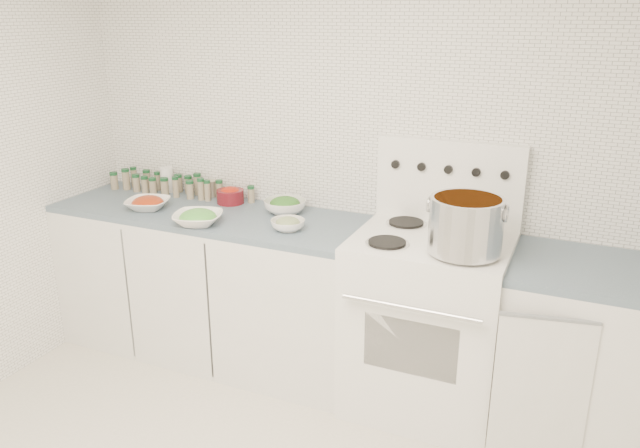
{
  "coord_description": "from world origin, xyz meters",
  "views": [
    {
      "loc": [
        1.13,
        -1.65,
        1.99
      ],
      "look_at": [
        -0.11,
        1.14,
        0.94
      ],
      "focal_mm": 35.0,
      "sensor_mm": 36.0,
      "label": 1
    }
  ],
  "objects": [
    {
      "name": "bowl_tomato",
      "position": [
        -1.16,
        1.08,
        0.93
      ],
      "size": [
        0.3,
        0.3,
        0.08
      ],
      "color": "white",
      "rests_on": "counter_left"
    },
    {
      "name": "room_walls",
      "position": [
        0.0,
        0.0,
        1.56
      ],
      "size": [
        3.54,
        3.04,
        2.52
      ],
      "color": "white",
      "rests_on": "ground"
    },
    {
      "name": "bowl_snowpea",
      "position": [
        -0.74,
        0.97,
        0.94
      ],
      "size": [
        0.33,
        0.33,
        0.09
      ],
      "color": "white",
      "rests_on": "counter_left"
    },
    {
      "name": "tin_can",
      "position": [
        -0.97,
        1.45,
        0.95
      ],
      "size": [
        0.08,
        0.08,
        0.1
      ],
      "primitive_type": "cylinder",
      "rotation": [
        0.0,
        0.0,
        -0.08
      ],
      "color": "#B3AB98",
      "rests_on": "counter_left"
    },
    {
      "name": "bowl_zucchini",
      "position": [
        -0.26,
        1.08,
        0.93
      ],
      "size": [
        0.23,
        0.23,
        0.07
      ],
      "color": "white",
      "rests_on": "counter_left"
    },
    {
      "name": "bowl_broccoli",
      "position": [
        -0.41,
        1.34,
        0.94
      ],
      "size": [
        0.31,
        0.31,
        0.1
      ],
      "color": "white",
      "rests_on": "counter_left"
    },
    {
      "name": "spice_cluster",
      "position": [
        -1.25,
        1.39,
        0.96
      ],
      "size": [
        0.99,
        0.16,
        0.14
      ],
      "color": "gray",
      "rests_on": "counter_left"
    },
    {
      "name": "stove",
      "position": [
        0.48,
        1.19,
        0.5
      ],
      "size": [
        0.76,
        0.7,
        1.36
      ],
      "color": "white",
      "rests_on": "ground"
    },
    {
      "name": "counter_right",
      "position": [
        1.3,
        1.19,
        0.45
      ],
      "size": [
        0.89,
        0.7,
        0.9
      ],
      "color": "white",
      "rests_on": "ground"
    },
    {
      "name": "counter_left",
      "position": [
        -0.82,
        1.19,
        0.45
      ],
      "size": [
        1.85,
        0.62,
        0.9
      ],
      "color": "white",
      "rests_on": "ground"
    },
    {
      "name": "stock_pot",
      "position": [
        0.66,
        1.03,
        1.08
      ],
      "size": [
        0.35,
        0.33,
        0.25
      ],
      "rotation": [
        0.0,
        0.0,
        0.41
      ],
      "color": "silver",
      "rests_on": "stove"
    },
    {
      "name": "bowl_pepper",
      "position": [
        -0.79,
        1.38,
        0.95
      ],
      "size": [
        0.16,
        0.16,
        0.1
      ],
      "color": "#580F16",
      "rests_on": "counter_left"
    },
    {
      "name": "salt_canister",
      "position": [
        -1.28,
        1.42,
        0.98
      ],
      "size": [
        0.09,
        0.09,
        0.16
      ],
      "primitive_type": "cylinder",
      "rotation": [
        0.0,
        0.0,
        -0.12
      ],
      "color": "white",
      "rests_on": "counter_left"
    }
  ]
}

